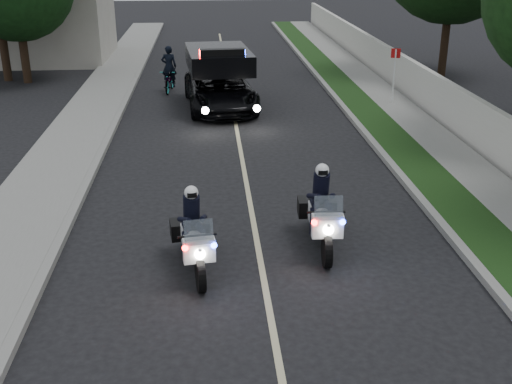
{
  "coord_description": "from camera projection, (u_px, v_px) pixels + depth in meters",
  "views": [
    {
      "loc": [
        -0.96,
        -8.28,
        5.92
      ],
      "look_at": [
        0.01,
        3.94,
        1.0
      ],
      "focal_mm": 44.37,
      "sensor_mm": 36.0,
      "label": 1
    }
  ],
  "objects": [
    {
      "name": "police_moto_right",
      "position": [
        320.0,
        246.0,
        13.11
      ],
      "size": [
        0.81,
        2.1,
        1.76
      ],
      "primitive_type": null,
      "rotation": [
        0.0,
        0.0,
        -0.04
      ],
      "color": "white",
      "rests_on": "ground"
    },
    {
      "name": "sign_post",
      "position": [
        391.0,
        107.0,
        23.92
      ],
      "size": [
        0.43,
        0.43,
        2.26
      ],
      "primitive_type": null,
      "rotation": [
        0.0,
        0.0,
        -0.24
      ],
      "color": "#A21D0B",
      "rests_on": "ground"
    },
    {
      "name": "grass_verge",
      "position": [
        395.0,
        142.0,
        19.51
      ],
      "size": [
        1.2,
        60.0,
        0.16
      ],
      "primitive_type": "cube",
      "color": "#193814",
      "rests_on": "ground"
    },
    {
      "name": "police_suv",
      "position": [
        221.0,
        108.0,
        23.71
      ],
      "size": [
        2.84,
        5.38,
        2.53
      ],
      "primitive_type": "imported",
      "rotation": [
        0.0,
        0.0,
        0.08
      ],
      "color": "black",
      "rests_on": "ground"
    },
    {
      "name": "bicycle",
      "position": [
        170.0,
        92.0,
        26.3
      ],
      "size": [
        0.81,
        1.82,
        0.92
      ],
      "primitive_type": "imported",
      "rotation": [
        0.0,
        0.0,
        -0.11
      ],
      "color": "black",
      "rests_on": "ground"
    },
    {
      "name": "tree_right_d",
      "position": [
        441.0,
        76.0,
        29.27
      ],
      "size": [
        8.23,
        8.23,
        10.82
      ],
      "primitive_type": null,
      "rotation": [
        0.0,
        0.0,
        0.32
      ],
      "color": "#163812",
      "rests_on": "ground"
    },
    {
      "name": "tree_left_near",
      "position": [
        28.0,
        83.0,
        27.97
      ],
      "size": [
        5.26,
        5.26,
        8.33
      ],
      "primitive_type": null,
      "rotation": [
        0.0,
        0.0,
        -0.05
      ],
      "color": "#143913",
      "rests_on": "ground"
    },
    {
      "name": "sidewalk_right",
      "position": [
        436.0,
        141.0,
        19.6
      ],
      "size": [
        1.4,
        60.0,
        0.16
      ],
      "primitive_type": "cube",
      "color": "gray",
      "rests_on": "ground"
    },
    {
      "name": "tree_left_far",
      "position": [
        9.0,
        81.0,
        28.37
      ],
      "size": [
        7.56,
        7.56,
        11.25
      ],
      "primitive_type": null,
      "rotation": [
        0.0,
        0.0,
        -0.13
      ],
      "color": "#193510",
      "rests_on": "ground"
    },
    {
      "name": "ground",
      "position": [
        275.0,
        344.0,
        9.93
      ],
      "size": [
        120.0,
        120.0,
        0.0
      ],
      "primitive_type": "plane",
      "color": "black",
      "rests_on": "ground"
    },
    {
      "name": "police_moto_left",
      "position": [
        195.0,
        269.0,
        12.19
      ],
      "size": [
        0.95,
        2.04,
        1.67
      ],
      "primitive_type": null,
      "rotation": [
        0.0,
        0.0,
        0.14
      ],
      "color": "silver",
      "rests_on": "ground"
    },
    {
      "name": "property_wall",
      "position": [
        470.0,
        120.0,
        19.42
      ],
      "size": [
        0.22,
        60.0,
        1.5
      ],
      "primitive_type": "cube",
      "color": "beige",
      "rests_on": "ground"
    },
    {
      "name": "curb_left",
      "position": [
        103.0,
        149.0,
        18.86
      ],
      "size": [
        0.2,
        60.0,
        0.15
      ],
      "primitive_type": "cube",
      "color": "gray",
      "rests_on": "ground"
    },
    {
      "name": "lane_marking",
      "position": [
        240.0,
        148.0,
        19.18
      ],
      "size": [
        0.12,
        50.0,
        0.01
      ],
      "primitive_type": "cube",
      "color": "#BFB78C",
      "rests_on": "ground"
    },
    {
      "name": "sidewalk_left",
      "position": [
        66.0,
        150.0,
        18.78
      ],
      "size": [
        2.0,
        60.0,
        0.16
      ],
      "primitive_type": "cube",
      "color": "gray",
      "rests_on": "ground"
    },
    {
      "name": "cyclist",
      "position": [
        170.0,
        92.0,
        26.3
      ],
      "size": [
        0.61,
        0.41,
        1.69
      ],
      "primitive_type": "imported",
      "rotation": [
        0.0,
        0.0,
        3.14
      ],
      "color": "black",
      "rests_on": "ground"
    },
    {
      "name": "curb_right",
      "position": [
        373.0,
        143.0,
        19.46
      ],
      "size": [
        0.2,
        60.0,
        0.15
      ],
      "primitive_type": "cube",
      "color": "gray",
      "rests_on": "ground"
    }
  ]
}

